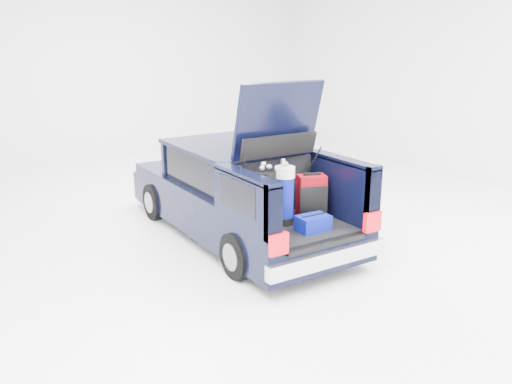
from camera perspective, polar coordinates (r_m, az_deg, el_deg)
ground at (r=8.61m, az=-1.78°, el=-4.54°), size 14.00×14.00×0.00m
car at (r=8.48m, az=-2.18°, el=-0.07°), size 1.87×4.65×2.47m
red_suitcase at (r=7.53m, az=5.87°, el=-0.47°), size 0.44×0.37×0.63m
black_golf_bag at (r=6.81m, az=1.00°, el=-1.12°), size 0.34×0.36×0.92m
blue_golf_bag at (r=7.20m, az=3.01°, el=-0.30°), size 0.35×0.35×0.89m
blue_duffel at (r=7.07m, az=6.03°, el=-3.26°), size 0.43×0.28×0.22m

